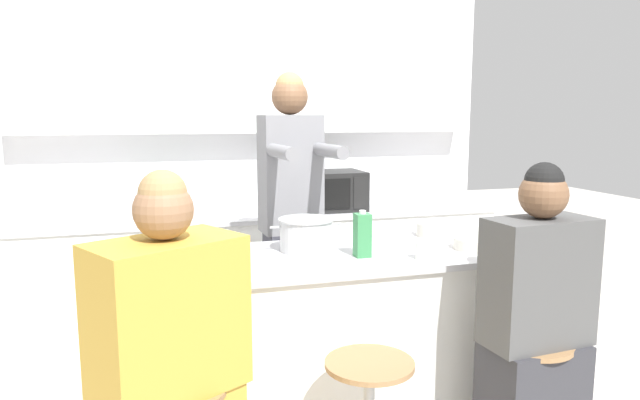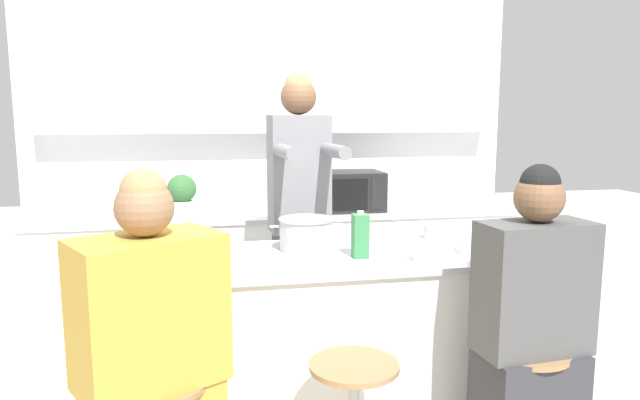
% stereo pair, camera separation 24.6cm
% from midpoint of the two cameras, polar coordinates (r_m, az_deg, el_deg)
% --- Properties ---
extents(wall_back, '(3.77, 0.22, 2.70)m').
position_cam_midpoint_polar(wall_back, '(4.47, -8.17, 7.87)').
color(wall_back, white).
rests_on(wall_back, ground_plane).
extents(back_counter, '(3.49, 0.67, 0.88)m').
position_cam_midpoint_polar(back_counter, '(4.31, -7.24, -6.96)').
color(back_counter, white).
rests_on(back_counter, ground_plane).
extents(kitchen_island, '(1.78, 0.70, 0.94)m').
position_cam_midpoint_polar(kitchen_island, '(2.86, -2.14, -14.49)').
color(kitchen_island, black).
rests_on(kitchen_island, ground_plane).
extents(person_cooking, '(0.37, 0.60, 1.82)m').
position_cam_midpoint_polar(person_cooking, '(3.28, -5.04, -3.07)').
color(person_cooking, '#383842').
rests_on(person_cooking, ground_plane).
extents(person_wrapped_blanket, '(0.56, 0.48, 1.42)m').
position_cam_midpoint_polar(person_wrapped_blanket, '(2.14, -18.08, -17.57)').
color(person_wrapped_blanket, gold).
rests_on(person_wrapped_blanket, ground_plane).
extents(person_seated_near, '(0.46, 0.30, 1.41)m').
position_cam_midpoint_polar(person_seated_near, '(2.54, 18.01, -13.94)').
color(person_seated_near, '#333338').
rests_on(person_seated_near, ground_plane).
extents(cooking_pot, '(0.35, 0.27, 0.16)m').
position_cam_midpoint_polar(cooking_pot, '(2.77, -3.96, -3.49)').
color(cooking_pot, '#B7BABC').
rests_on(cooking_pot, kitchen_island).
extents(fruit_bowl, '(0.23, 0.23, 0.06)m').
position_cam_midpoint_polar(fruit_bowl, '(2.88, 13.11, -4.28)').
color(fruit_bowl, silver).
rests_on(fruit_bowl, kitchen_island).
extents(mixing_bowl_steel, '(0.22, 0.22, 0.07)m').
position_cam_midpoint_polar(mixing_bowl_steel, '(3.14, 9.42, -2.93)').
color(mixing_bowl_steel, silver).
rests_on(mixing_bowl_steel, kitchen_island).
extents(coffee_cup_near, '(0.11, 0.08, 0.08)m').
position_cam_midpoint_polar(coffee_cup_near, '(2.64, 7.75, -5.05)').
color(coffee_cup_near, white).
rests_on(coffee_cup_near, kitchen_island).
extents(banana_bunch, '(0.14, 0.10, 0.05)m').
position_cam_midpoint_polar(banana_bunch, '(2.72, -16.30, -5.31)').
color(banana_bunch, yellow).
rests_on(banana_bunch, kitchen_island).
extents(juice_carton, '(0.07, 0.07, 0.22)m').
position_cam_midpoint_polar(juice_carton, '(2.64, 1.60, -3.53)').
color(juice_carton, '#38844C').
rests_on(juice_carton, kitchen_island).
extents(microwave, '(0.54, 0.39, 0.29)m').
position_cam_midpoint_polar(microwave, '(4.25, -0.99, 0.94)').
color(microwave, black).
rests_on(microwave, back_counter).
extents(potted_plant, '(0.21, 0.21, 0.29)m').
position_cam_midpoint_polar(potted_plant, '(4.14, -17.18, 0.52)').
color(potted_plant, beige).
rests_on(potted_plant, back_counter).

